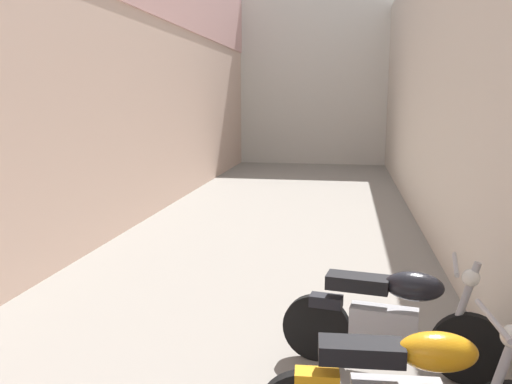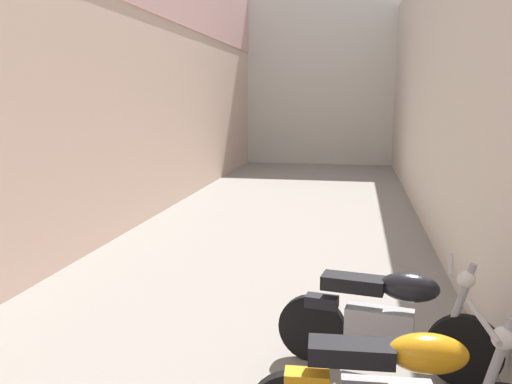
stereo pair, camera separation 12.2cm
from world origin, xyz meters
name	(u,v)px [view 1 (the left image)]	position (x,y,z in m)	size (l,w,h in m)	color
ground_plane	(254,267)	(0.00, 7.94, 0.00)	(35.89, 35.89, 0.00)	gray
building_left	(115,27)	(-2.76, 9.90, 3.52)	(0.45, 19.89, 6.96)	beige
building_right	(448,75)	(2.77, 9.94, 2.67)	(0.45, 19.89, 5.34)	beige
building_far_end	(315,82)	(0.00, 20.89, 2.90)	(8.13, 2.00, 5.81)	beige
motorcycle_fifth	(391,316)	(1.63, 5.37, 0.50)	(1.84, 0.58, 1.04)	black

